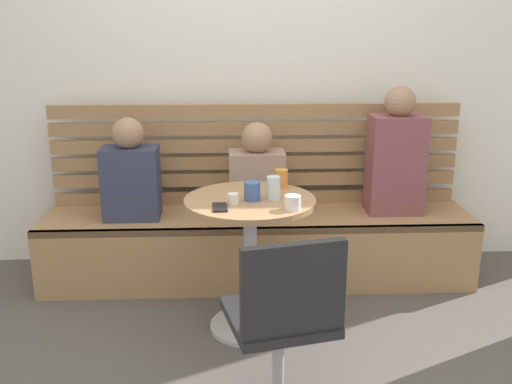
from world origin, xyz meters
The scene contains 14 objects.
back_wall centered at (0.00, 1.64, 1.45)m, with size 5.20×0.10×2.90m, color white.
booth_bench centered at (0.00, 1.20, 0.22)m, with size 2.70×0.52×0.44m.
booth_backrest centered at (0.00, 1.44, 0.78)m, with size 2.65×0.04×0.67m.
cafe_table centered at (-0.07, 0.58, 0.52)m, with size 0.68×0.68×0.74m.
white_chair centered at (0.03, -0.24, 0.46)m, with size 0.48×0.48×0.85m.
person_adult centered at (0.87, 1.23, 0.80)m, with size 0.34×0.22×0.80m.
person_child_left centered at (-0.78, 1.18, 0.72)m, with size 0.34×0.22×0.63m.
person_child_middle centered at (-0.01, 1.19, 0.70)m, with size 0.34×0.22×0.59m.
cup_tumbler_orange centered at (0.11, 0.78, 0.79)m, with size 0.07×0.07×0.10m, color orange.
cup_ceramic_white centered at (0.13, 0.39, 0.78)m, with size 0.08×0.08×0.07m, color white.
cup_glass_tall centered at (0.05, 0.56, 0.80)m, with size 0.07×0.07×0.12m, color silver.
cup_mug_blue centered at (-0.06, 0.55, 0.79)m, with size 0.08×0.08×0.10m, color #3D5B9E.
cup_espresso_small centered at (-0.16, 0.48, 0.77)m, with size 0.06×0.06×0.06m, color silver.
phone_on_table centered at (-0.22, 0.42, 0.74)m, with size 0.07×0.14×0.01m, color black.
Camera 1 is at (-0.16, -2.26, 1.61)m, focal length 40.66 mm.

